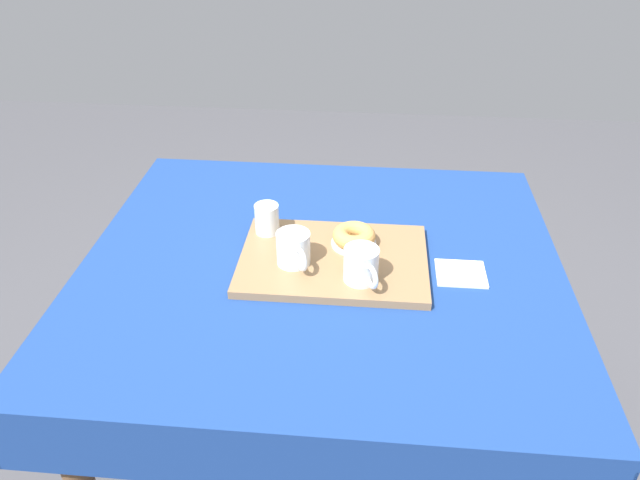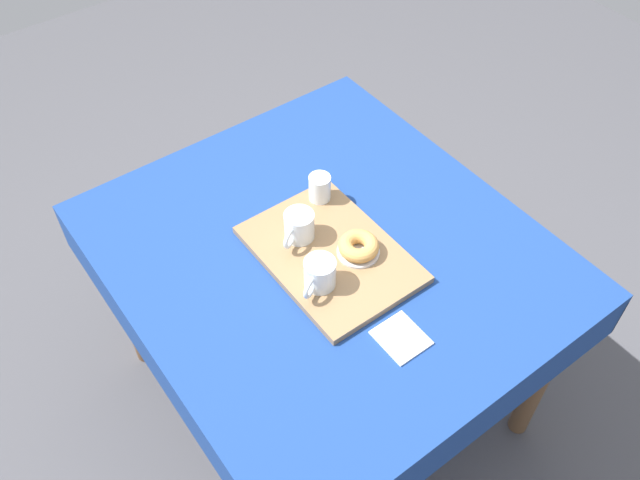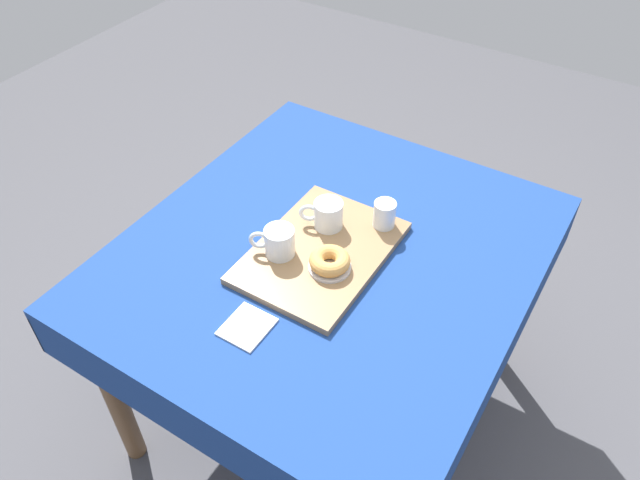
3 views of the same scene
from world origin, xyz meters
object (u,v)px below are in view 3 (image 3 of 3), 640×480
object	(u,v)px
serving_tray	(321,252)
donut_plate_left	(330,267)
tea_mug_left	(328,215)
paper_napkin	(247,327)
dining_table	(329,275)
sugar_donut_left	(330,261)
tea_mug_right	(279,242)
water_glass_near	(384,215)

from	to	relation	value
serving_tray	donut_plate_left	world-z (taller)	donut_plate_left
donut_plate_left	tea_mug_left	bearing A→B (deg)	33.37
serving_tray	paper_napkin	xyz separation A→B (m)	(-0.31, 0.02, -0.01)
serving_tray	dining_table	bearing A→B (deg)	-15.72
sugar_donut_left	serving_tray	bearing A→B (deg)	50.68
serving_tray	tea_mug_right	xyz separation A→B (m)	(-0.07, 0.09, 0.05)
serving_tray	tea_mug_right	bearing A→B (deg)	128.75
sugar_donut_left	paper_napkin	distance (m)	0.28
tea_mug_right	paper_napkin	world-z (taller)	tea_mug_right
tea_mug_right	tea_mug_left	bearing A→B (deg)	-17.78
paper_napkin	tea_mug_right	bearing A→B (deg)	16.05
tea_mug_right	sugar_donut_left	world-z (taller)	tea_mug_right
tea_mug_left	dining_table	bearing A→B (deg)	-145.37
tea_mug_left	sugar_donut_left	distance (m)	0.17
tea_mug_right	sugar_donut_left	size ratio (longest dim) A/B	1.09
serving_tray	tea_mug_left	bearing A→B (deg)	20.57
water_glass_near	sugar_donut_left	distance (m)	0.23
sugar_donut_left	tea_mug_left	bearing A→B (deg)	33.37
dining_table	sugar_donut_left	distance (m)	0.18
sugar_donut_left	paper_napkin	size ratio (longest dim) A/B	0.91
serving_tray	sugar_donut_left	world-z (taller)	sugar_donut_left
tea_mug_left	water_glass_near	world-z (taller)	tea_mug_left
dining_table	paper_napkin	bearing A→B (deg)	175.43
dining_table	water_glass_near	bearing A→B (deg)	-30.91
water_glass_near	sugar_donut_left	bearing A→B (deg)	169.81
dining_table	water_glass_near	xyz separation A→B (m)	(0.15, -0.09, 0.16)
water_glass_near	paper_napkin	distance (m)	0.51
donut_plate_left	paper_napkin	xyz separation A→B (m)	(-0.27, 0.08, -0.02)
water_glass_near	paper_napkin	bearing A→B (deg)	166.58
tea_mug_left	paper_napkin	size ratio (longest dim) A/B	0.99
serving_tray	paper_napkin	bearing A→B (deg)	176.56
tea_mug_right	donut_plate_left	xyz separation A→B (m)	(0.02, -0.15, -0.04)
serving_tray	donut_plate_left	xyz separation A→B (m)	(-0.05, -0.06, 0.01)
tea_mug_left	sugar_donut_left	bearing A→B (deg)	-146.63
tea_mug_left	paper_napkin	bearing A→B (deg)	-177.67
dining_table	tea_mug_left	distance (m)	0.18
tea_mug_left	donut_plate_left	world-z (taller)	tea_mug_left
serving_tray	tea_mug_left	xyz separation A→B (m)	(0.09, 0.04, 0.05)
water_glass_near	donut_plate_left	bearing A→B (deg)	169.81
tea_mug_right	paper_napkin	bearing A→B (deg)	-163.95
tea_mug_right	donut_plate_left	bearing A→B (deg)	-80.92
water_glass_near	tea_mug_right	bearing A→B (deg)	143.43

